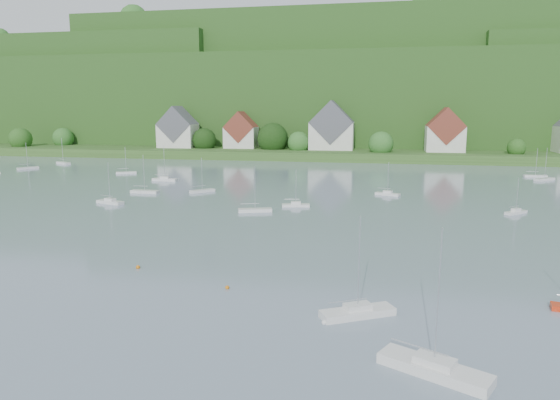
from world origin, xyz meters
name	(u,v)px	position (x,y,z in m)	size (l,w,h in m)	color
far_shore_strip	(322,151)	(0.00, 200.00, 1.50)	(600.00, 60.00, 3.00)	#315520
forested_ridge	(337,99)	(0.39, 268.57, 22.89)	(620.00, 181.22, 69.89)	#1C4315
village_building_0	(178,131)	(-55.00, 187.00, 9.51)	(14.00, 10.40, 16.00)	beige
village_building_1	(241,133)	(-30.00, 189.00, 8.75)	(12.00, 9.36, 14.00)	beige
village_building_2	(332,130)	(5.00, 188.00, 10.27)	(16.00, 11.44, 18.00)	beige
village_building_3	(445,133)	(45.00, 186.00, 9.43)	(13.00, 10.40, 15.50)	beige
near_sailboat_3	(358,311)	(20.66, 41.59, 0.46)	(6.75, 4.85, 9.01)	silver
near_sailboat_4	(434,368)	(26.22, 32.62, 0.51)	(7.78, 5.48, 10.35)	silver
mooring_buoy_1	(324,324)	(17.94, 39.44, 0.00)	(0.44, 0.44, 0.44)	silver
mooring_buoy_2	(227,289)	(7.39, 46.10, 0.00)	(0.43, 0.43, 0.43)	orange
mooring_buoy_3	(138,268)	(-4.56, 50.53, 0.00)	(0.48, 0.48, 0.48)	orange
far_sailboat_cluster	(308,184)	(6.08, 116.47, 0.37)	(188.27, 68.50, 8.71)	silver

